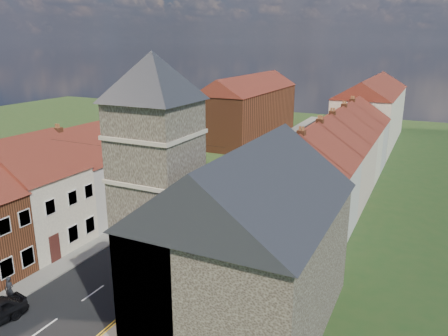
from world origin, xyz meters
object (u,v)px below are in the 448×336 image
Objects in this scene: church at (234,228)px; pedestrian_left at (9,289)px; pedestrian_right at (195,249)px; car_far at (273,144)px; car_distant at (288,138)px; car_mid at (211,188)px; lamppost at (185,165)px.

pedestrian_left is at bearing -161.76° from church.
car_far is at bearing -81.32° from pedestrian_right.
car_distant is at bearing 80.40° from car_far.
car_mid is at bearing 120.87° from church.
car_mid is 2.27× the size of pedestrian_left.
car_far is 1.02× the size of car_distant.
lamppost is at bearing 128.30° from church.
car_distant is at bearing 104.26° from church.
church is 48.45m from car_distant.
church is 2.53× the size of lamppost.
pedestrian_right is at bearing -81.17° from car_far.
lamppost is at bearing -91.26° from car_distant.
pedestrian_left reaches higher than car_distant.
pedestrian_left is at bearing -111.79° from car_mid.
pedestrian_right is (7.60, 9.61, 0.02)m from pedestrian_left.
church is 9.12m from pedestrian_right.
pedestrian_right is at bearing -56.36° from lamppost.
pedestrian_left is at bearing -90.24° from car_distant.
lamppost is at bearing -58.61° from pedestrian_right.
lamppost is 24.89m from car_far.
pedestrian_left is (-13.18, -4.34, -4.94)m from church.
church is at bearing -74.50° from car_distant.
car_mid is 14.87m from pedestrian_right.
car_mid is 0.86× the size of car_far.
car_mid is 23.39m from pedestrian_left.
lamppost is at bearing -93.52° from car_far.
pedestrian_left is (-0.00, -21.02, -2.60)m from lamppost.
church is at bearing -76.42° from car_mid.
pedestrian_right is at bearing -84.49° from car_mid.
lamppost is 1.62× the size of car_mid.
pedestrian_right reaches higher than car_distant.
car_mid is (-11.34, 18.97, -5.27)m from church.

